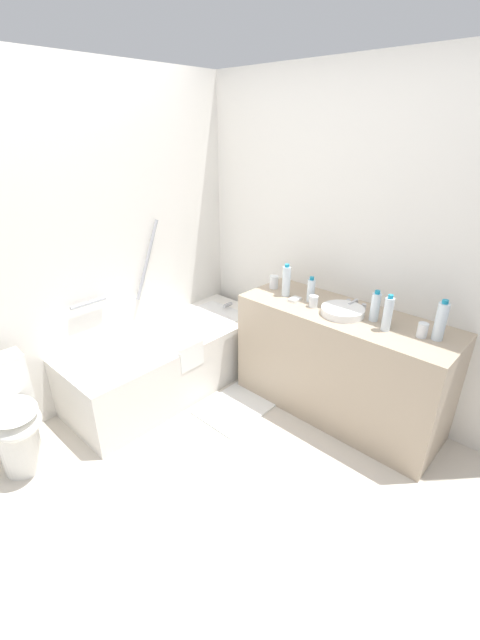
% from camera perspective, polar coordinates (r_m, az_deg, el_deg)
% --- Properties ---
extents(ground_plane, '(4.03, 4.03, 0.00)m').
position_cam_1_polar(ground_plane, '(2.65, -6.92, -22.65)').
color(ground_plane, beige).
extents(wall_back_tiled, '(3.43, 0.10, 2.38)m').
position_cam_1_polar(wall_back_tiled, '(3.03, -24.84, 8.36)').
color(wall_back_tiled, silver).
rests_on(wall_back_tiled, ground_plane).
extents(wall_right_mirror, '(0.10, 2.93, 2.38)m').
position_cam_1_polar(wall_right_mirror, '(3.09, 14.71, 10.22)').
color(wall_right_mirror, silver).
rests_on(wall_right_mirror, ground_plane).
extents(bathtub, '(1.70, 0.67, 1.32)m').
position_cam_1_polar(bathtub, '(3.35, -9.71, -5.34)').
color(bathtub, silver).
rests_on(bathtub, ground_plane).
extents(toilet, '(0.36, 0.51, 0.72)m').
position_cam_1_polar(toilet, '(2.89, -29.69, -11.92)').
color(toilet, white).
rests_on(toilet, ground_plane).
extents(vanity_counter, '(0.54, 1.51, 0.82)m').
position_cam_1_polar(vanity_counter, '(3.03, 13.83, -6.06)').
color(vanity_counter, tan).
rests_on(vanity_counter, ground_plane).
extents(sink_basin, '(0.29, 0.29, 0.05)m').
position_cam_1_polar(sink_basin, '(2.80, 14.31, 1.22)').
color(sink_basin, white).
rests_on(sink_basin, vanity_counter).
extents(sink_faucet, '(0.12, 0.15, 0.06)m').
position_cam_1_polar(sink_faucet, '(2.94, 15.98, 2.28)').
color(sink_faucet, silver).
rests_on(sink_faucet, vanity_counter).
extents(water_bottle_0, '(0.06, 0.06, 0.24)m').
position_cam_1_polar(water_bottle_0, '(2.63, 20.16, 0.81)').
color(water_bottle_0, silver).
rests_on(water_bottle_0, vanity_counter).
extents(water_bottle_1, '(0.06, 0.06, 0.20)m').
position_cam_1_polar(water_bottle_1, '(2.70, 20.17, 1.04)').
color(water_bottle_1, silver).
rests_on(water_bottle_1, vanity_counter).
extents(water_bottle_2, '(0.06, 0.06, 0.19)m').
position_cam_1_polar(water_bottle_2, '(2.95, 10.00, 4.17)').
color(water_bottle_2, silver).
rests_on(water_bottle_2, vanity_counter).
extents(water_bottle_3, '(0.07, 0.07, 0.25)m').
position_cam_1_polar(water_bottle_3, '(2.63, 26.50, -0.15)').
color(water_bottle_3, silver).
rests_on(water_bottle_3, vanity_counter).
extents(water_bottle_4, '(0.06, 0.06, 0.21)m').
position_cam_1_polar(water_bottle_4, '(2.75, 18.57, 1.80)').
color(water_bottle_4, silver).
rests_on(water_bottle_4, vanity_counter).
extents(water_bottle_5, '(0.06, 0.06, 0.25)m').
position_cam_1_polar(water_bottle_5, '(3.02, 6.57, 5.50)').
color(water_bottle_5, silver).
rests_on(water_bottle_5, vanity_counter).
extents(drinking_glass_0, '(0.06, 0.06, 0.08)m').
position_cam_1_polar(drinking_glass_0, '(2.87, 10.36, 2.61)').
color(drinking_glass_0, white).
rests_on(drinking_glass_0, vanity_counter).
extents(drinking_glass_1, '(0.06, 0.06, 0.09)m').
position_cam_1_polar(drinking_glass_1, '(2.65, 24.39, -1.31)').
color(drinking_glass_1, white).
rests_on(drinking_glass_1, vanity_counter).
extents(drinking_glass_2, '(0.07, 0.07, 0.10)m').
position_cam_1_polar(drinking_glass_2, '(3.18, 4.80, 5.37)').
color(drinking_glass_2, white).
rests_on(drinking_glass_2, vanity_counter).
extents(soap_dish, '(0.09, 0.06, 0.02)m').
position_cam_1_polar(soap_dish, '(2.97, 7.75, 2.91)').
color(soap_dish, white).
rests_on(soap_dish, vanity_counter).
extents(bath_mat, '(0.61, 0.44, 0.01)m').
position_cam_1_polar(bath_mat, '(3.21, -0.41, -12.03)').
color(bath_mat, white).
rests_on(bath_mat, ground_plane).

